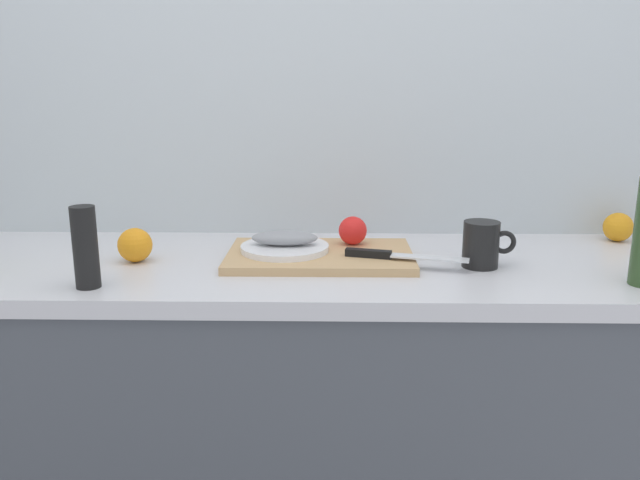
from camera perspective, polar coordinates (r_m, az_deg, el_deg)
name	(u,v)px	position (r m, az deg, el deg)	size (l,w,h in m)	color
back_wall	(339,110)	(1.82, 1.72, 11.60)	(3.20, 0.05, 2.50)	silver
kitchen_counter	(338,427)	(1.73, 1.63, -16.41)	(2.00, 0.60, 0.90)	#4C5159
cutting_board	(320,256)	(1.56, 0.00, -1.42)	(0.45, 0.29, 0.02)	tan
white_plate	(285,248)	(1.57, -3.18, -0.71)	(0.22, 0.22, 0.01)	white
fish_fillet	(285,238)	(1.56, -3.19, 0.19)	(0.16, 0.07, 0.04)	gray
chef_knife	(390,255)	(1.51, 6.34, -1.35)	(0.29, 0.10, 0.02)	silver
tomato_0	(353,231)	(1.63, 2.96, 0.86)	(0.07, 0.07, 0.07)	red
coffee_mug_0	(482,244)	(1.54, 14.33, -0.38)	(0.12, 0.08, 0.11)	black
orange_0	(618,227)	(1.92, 25.19, 1.06)	(0.08, 0.08, 0.08)	orange
orange_1	(135,245)	(1.60, -16.27, -0.44)	(0.08, 0.08, 0.08)	orange
pepper_mill	(85,247)	(1.42, -20.32, -0.62)	(0.05, 0.05, 0.18)	black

